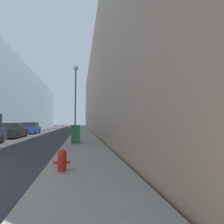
{
  "coord_description": "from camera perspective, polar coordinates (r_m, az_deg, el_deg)",
  "views": [
    {
      "loc": [
        4.65,
        -4.72,
        1.67
      ],
      "look_at": [
        8.57,
        16.92,
        2.92
      ],
      "focal_mm": 28.0,
      "sensor_mm": 36.0,
      "label": 1
    }
  ],
  "objects": [
    {
      "name": "building_right_stone",
      "position": [
        32.19,
        3.86,
        6.85
      ],
      "size": [
        12.0,
        60.0,
        14.63
      ],
      "color": "#9E7F66",
      "rests_on": "ground"
    },
    {
      "name": "lamppost",
      "position": [
        16.66,
        -11.82,
        7.21
      ],
      "size": [
        0.45,
        0.45,
        6.79
      ],
      "color": "#4C4C51",
      "rests_on": "sidewalk_right"
    },
    {
      "name": "trash_bin",
      "position": [
        13.13,
        -11.78,
        -7.01
      ],
      "size": [
        0.63,
        0.67,
        1.29
      ],
      "color": "#1E7538",
      "rests_on": "sidewalk_right"
    },
    {
      "name": "parked_sedan_far",
      "position": [
        27.56,
        -24.9,
        -4.88
      ],
      "size": [
        1.85,
        4.35,
        1.63
      ],
      "color": "navy",
      "rests_on": "ground"
    },
    {
      "name": "parked_sedan_near",
      "position": [
        21.13,
        -29.51,
        -5.4
      ],
      "size": [
        1.89,
        4.23,
        1.57
      ],
      "color": "black",
      "rests_on": "ground"
    },
    {
      "name": "sidewalk_right",
      "position": [
        22.78,
        -9.71,
        -7.24
      ],
      "size": [
        2.82,
        60.0,
        0.14
      ],
      "color": "gray",
      "rests_on": "ground"
    },
    {
      "name": "fire_hydrant",
      "position": [
        5.91,
        -16.0,
        -14.7
      ],
      "size": [
        0.51,
        0.4,
        0.67
      ],
      "color": "red",
      "rests_on": "sidewalk_right"
    }
  ]
}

